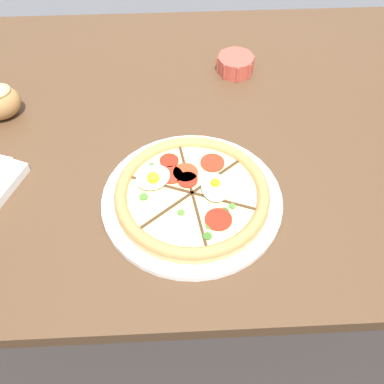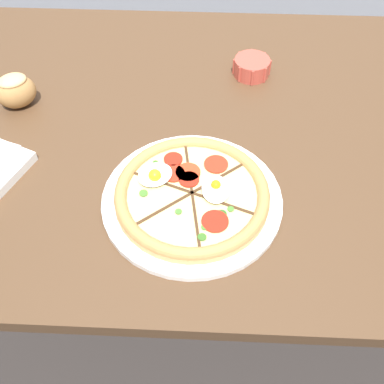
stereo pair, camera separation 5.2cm
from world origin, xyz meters
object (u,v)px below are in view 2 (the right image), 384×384
object	(u,v)px
bread_piece_near	(16,90)
pizza	(192,196)
dining_table	(215,157)
ramekin_bowl	(252,67)

from	to	relation	value
bread_piece_near	pizza	bearing A→B (deg)	-33.30
dining_table	bread_piece_near	size ratio (longest dim) A/B	14.68
pizza	ramekin_bowl	distance (m)	0.41
pizza	ramekin_bowl	bearing A→B (deg)	72.64
dining_table	bread_piece_near	distance (m)	0.45
ramekin_bowl	bread_piece_near	size ratio (longest dim) A/B	0.84
ramekin_bowl	bread_piece_near	bearing A→B (deg)	-165.39
dining_table	ramekin_bowl	distance (m)	0.23
ramekin_bowl	pizza	bearing A→B (deg)	-107.36
pizza	bread_piece_near	world-z (taller)	bread_piece_near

